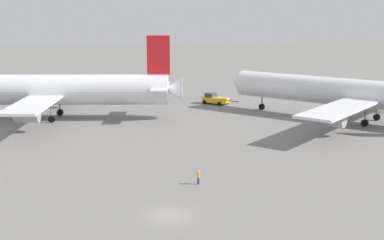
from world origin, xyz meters
The scene contains 5 objects.
ground_plane centered at (0.00, 0.00, 0.00)m, with size 600.00×600.00×0.00m, color slate.
airliner_at_gate_left centered at (-20.31, 53.43, 5.68)m, with size 56.62×43.43×16.16m.
airliner_being_pushed centered at (39.80, 42.85, 5.32)m, with size 43.60×43.14×15.93m.
pushback_tug centered at (16.60, 65.72, 1.16)m, with size 7.41×7.34×2.75m.
ground_crew_ramp_agent_by_cones centered at (4.54, 9.57, 0.90)m, with size 0.36×0.36×1.73m.
Camera 1 is at (-4.55, -51.60, 20.64)m, focal length 49.81 mm.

